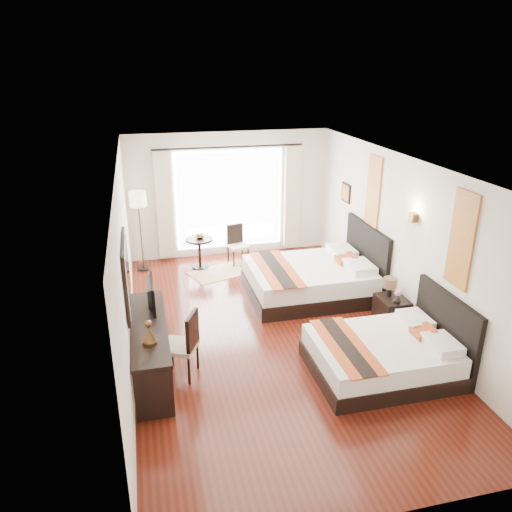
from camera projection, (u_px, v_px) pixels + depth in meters
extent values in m
cube|color=#3C110B|center=(272.00, 332.00, 8.31)|extent=(4.50, 7.50, 0.01)
cube|color=white|center=(274.00, 165.00, 7.29)|extent=(4.50, 7.50, 0.02)
cube|color=silver|center=(403.00, 242.00, 8.28)|extent=(0.01, 7.50, 2.80)
cube|color=silver|center=(126.00, 266.00, 7.31)|extent=(0.01, 7.50, 2.80)
cube|color=silver|center=(229.00, 195.00, 11.18)|extent=(4.50, 0.01, 2.80)
cube|color=silver|center=(385.00, 402.00, 4.40)|extent=(4.50, 0.01, 2.80)
cube|color=white|center=(229.00, 199.00, 11.21)|extent=(2.40, 0.02, 2.20)
cube|color=white|center=(230.00, 200.00, 11.15)|extent=(2.30, 0.02, 2.10)
cube|color=beige|center=(164.00, 206.00, 10.81)|extent=(0.35, 0.14, 2.35)
cube|color=beige|center=(292.00, 198.00, 11.44)|extent=(0.35, 0.14, 2.35)
cube|color=#9C4216|center=(462.00, 240.00, 6.74)|extent=(0.03, 0.50, 1.35)
cube|color=#9C4216|center=(373.00, 193.00, 9.15)|extent=(0.03, 0.50, 1.35)
cube|color=#4C311B|center=(413.00, 217.00, 7.81)|extent=(0.10, 0.14, 0.14)
cube|color=black|center=(126.00, 274.00, 6.65)|extent=(0.04, 1.25, 0.95)
cube|color=white|center=(128.00, 274.00, 6.65)|extent=(0.01, 1.12, 0.82)
cube|color=black|center=(379.00, 365.00, 7.18)|extent=(1.93, 1.51, 0.24)
cube|color=white|center=(381.00, 350.00, 7.08)|extent=(1.87, 1.47, 0.28)
cube|color=black|center=(445.00, 330.00, 7.24)|extent=(0.08, 1.51, 1.13)
cube|color=#9A4C18|center=(346.00, 345.00, 6.91)|extent=(0.52, 1.57, 0.02)
cube|color=black|center=(308.00, 288.00, 9.56)|extent=(2.26, 1.76, 0.28)
cube|color=white|center=(308.00, 274.00, 9.44)|extent=(2.20, 1.72, 0.33)
cube|color=black|center=(366.00, 258.00, 9.62)|extent=(0.08, 1.76, 1.32)
cube|color=#9A4C18|center=(276.00, 269.00, 9.24)|extent=(0.61, 1.82, 0.02)
cube|color=black|center=(391.00, 312.00, 8.37)|extent=(0.45, 0.55, 0.53)
cylinder|color=black|center=(389.00, 292.00, 8.34)|extent=(0.09, 0.09, 0.19)
cylinder|color=#463221|center=(390.00, 283.00, 8.27)|extent=(0.22, 0.22, 0.17)
imported|color=black|center=(397.00, 302.00, 8.08)|extent=(0.15, 0.15, 0.14)
cube|color=black|center=(151.00, 348.00, 7.13)|extent=(0.50, 2.20, 0.76)
imported|color=black|center=(147.00, 294.00, 7.41)|extent=(0.10, 0.77, 0.44)
cube|color=#BEAC92|center=(179.00, 346.00, 7.01)|extent=(0.61, 0.61, 0.06)
cube|color=black|center=(192.00, 331.00, 6.87)|extent=(0.23, 0.41, 0.51)
cylinder|color=black|center=(144.00, 268.00, 10.79)|extent=(0.26, 0.26, 0.03)
cylinder|color=#4C311B|center=(141.00, 236.00, 10.52)|extent=(0.03, 0.03, 1.46)
cylinder|color=#FFEEC7|center=(138.00, 199.00, 10.22)|extent=(0.35, 0.35, 0.30)
cylinder|color=black|center=(200.00, 253.00, 10.77)|extent=(0.58, 0.58, 0.67)
imported|color=#412A17|center=(200.00, 237.00, 10.65)|extent=(0.20, 0.20, 0.05)
cube|color=#BEAC92|center=(238.00, 246.00, 10.96)|extent=(0.47, 0.47, 0.05)
cube|color=black|center=(235.00, 234.00, 11.03)|extent=(0.38, 0.11, 0.45)
cube|color=tan|center=(218.00, 273.00, 10.58)|extent=(1.33, 1.11, 0.01)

